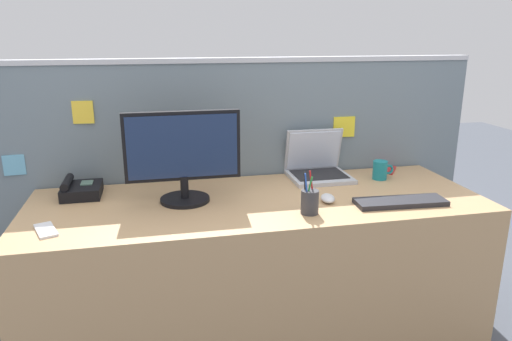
% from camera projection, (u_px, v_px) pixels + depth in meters
% --- Properties ---
extents(ground_plane, '(10.00, 10.00, 0.00)m').
position_uv_depth(ground_plane, '(258.00, 341.00, 2.33)').
color(ground_plane, '#4C515B').
extents(desk, '(2.02, 0.73, 0.74)m').
position_uv_depth(desk, '(258.00, 274.00, 2.23)').
color(desk, tan).
rests_on(desk, ground_plane).
extents(cubicle_divider, '(2.49, 0.08, 1.34)m').
position_uv_depth(cubicle_divider, '(242.00, 186.00, 2.52)').
color(cubicle_divider, slate).
rests_on(cubicle_divider, ground_plane).
extents(desktop_monitor, '(0.50, 0.22, 0.40)m').
position_uv_depth(desktop_monitor, '(183.00, 153.00, 2.05)').
color(desktop_monitor, black).
rests_on(desktop_monitor, desk).
extents(laptop, '(0.30, 0.27, 0.24)m').
position_uv_depth(laptop, '(317.00, 166.00, 2.45)').
color(laptop, '#B2B5BC').
rests_on(laptop, desk).
extents(desk_phone, '(0.17, 0.20, 0.09)m').
position_uv_depth(desk_phone, '(80.00, 190.00, 2.16)').
color(desk_phone, black).
rests_on(desk_phone, desk).
extents(keyboard_main, '(0.40, 0.14, 0.02)m').
position_uv_depth(keyboard_main, '(400.00, 202.00, 2.06)').
color(keyboard_main, '#232328').
rests_on(keyboard_main, desk).
extents(computer_mouse_right_hand, '(0.08, 0.11, 0.03)m').
position_uv_depth(computer_mouse_right_hand, '(328.00, 198.00, 2.09)').
color(computer_mouse_right_hand, silver).
rests_on(computer_mouse_right_hand, desk).
extents(pen_cup, '(0.07, 0.07, 0.18)m').
position_uv_depth(pen_cup, '(310.00, 201.00, 1.95)').
color(pen_cup, '#333338').
rests_on(pen_cup, desk).
extents(cell_phone_white_slab, '(0.11, 0.16, 0.01)m').
position_uv_depth(cell_phone_white_slab, '(46.00, 230.00, 1.78)').
color(cell_phone_white_slab, silver).
rests_on(cell_phone_white_slab, desk).
extents(cell_phone_red_case, '(0.15, 0.17, 0.01)m').
position_uv_depth(cell_phone_red_case, '(388.00, 170.00, 2.57)').
color(cell_phone_red_case, '#B22323').
rests_on(cell_phone_red_case, desk).
extents(coffee_mug, '(0.11, 0.07, 0.09)m').
position_uv_depth(coffee_mug, '(380.00, 170.00, 2.41)').
color(coffee_mug, '#197A84').
rests_on(coffee_mug, desk).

